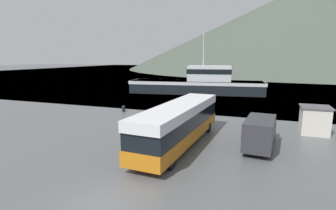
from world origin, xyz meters
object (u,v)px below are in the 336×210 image
storage_bin (148,125)px  dock_kiosk (315,120)px  delivery_van (260,132)px  tour_bus (180,122)px  fishing_boat (199,83)px

storage_bin → dock_kiosk: size_ratio=0.55×
delivery_van → dock_kiosk: bearing=56.2°
tour_bus → fishing_boat: size_ratio=0.50×
storage_bin → fishing_boat: bearing=93.2°
storage_bin → dock_kiosk: bearing=15.6°
delivery_van → dock_kiosk: 7.13m
dock_kiosk → tour_bus: bearing=-146.1°
tour_bus → delivery_van: 6.09m
tour_bus → storage_bin: (-3.97, 2.97, -1.29)m
tour_bus → storage_bin: bearing=146.7°
delivery_van → dock_kiosk: dock_kiosk is taller
delivery_van → storage_bin: bearing=176.3°
delivery_van → tour_bus: bearing=-161.2°
delivery_van → dock_kiosk: (4.48, 5.55, 0.00)m
fishing_boat → dock_kiosk: 27.71m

